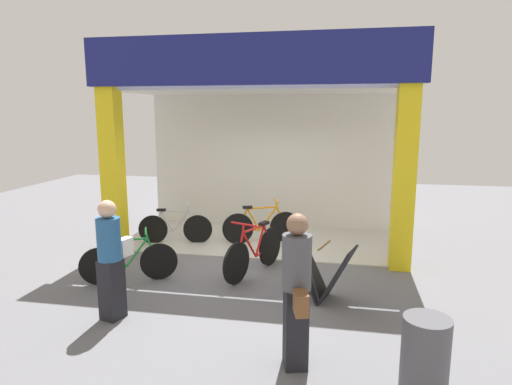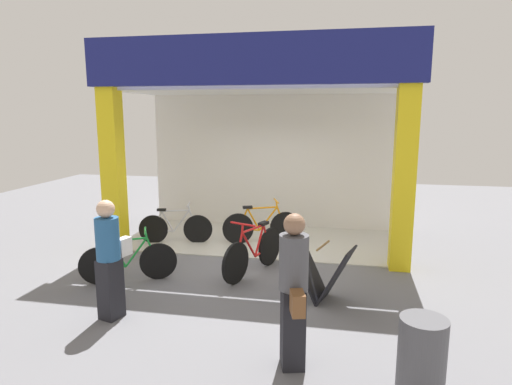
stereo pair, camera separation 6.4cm
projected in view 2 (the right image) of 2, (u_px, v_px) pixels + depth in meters
ground_plane at (250, 259)px, 8.23m from camera, size 19.41×19.41×0.00m
shop_facade at (262, 140)px, 9.12m from camera, size 5.90×2.83×4.01m
bicycle_inside_0 at (262, 226)px, 9.17m from camera, size 1.57×0.61×0.91m
bicycle_inside_1 at (175, 228)px, 9.15m from camera, size 1.50×0.44×0.84m
bicycle_parked_0 at (128, 261)px, 7.07m from camera, size 1.41×0.68×0.85m
bicycle_parked_1 at (254, 252)px, 7.42m from camera, size 0.68×1.62×0.95m
sandwich_board_sign at (322, 273)px, 6.35m from camera, size 0.97×0.73×0.85m
pedestrian_0 at (293, 291)px, 4.59m from camera, size 0.38×0.58×1.69m
pedestrian_1 at (109, 258)px, 5.75m from camera, size 0.38×0.57×1.60m
trash_bin at (421, 361)px, 4.10m from camera, size 0.44×0.44×0.84m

